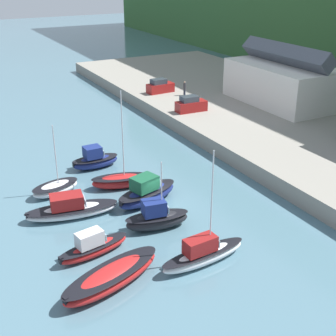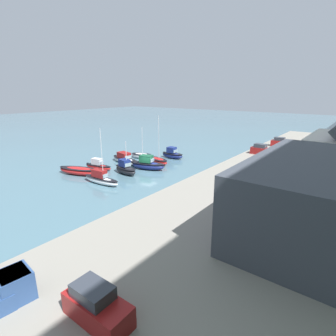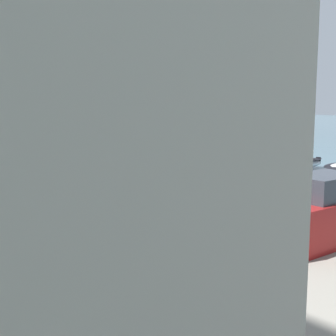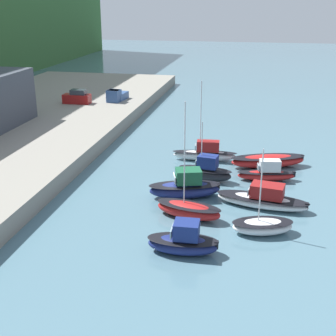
{
  "view_description": "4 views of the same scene",
  "coord_description": "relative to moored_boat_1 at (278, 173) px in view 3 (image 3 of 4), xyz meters",
  "views": [
    {
      "loc": [
        34.3,
        -17.28,
        20.72
      ],
      "look_at": [
        -2.01,
        2.18,
        2.38
      ],
      "focal_mm": 50.0,
      "sensor_mm": 36.0,
      "label": 1
    },
    {
      "loc": [
        34.96,
        31.37,
        14.24
      ],
      "look_at": [
        2.66,
        6.67,
        2.36
      ],
      "focal_mm": 28.0,
      "sensor_mm": 36.0,
      "label": 2
    },
    {
      "loc": [
        -26.56,
        27.37,
        6.23
      ],
      "look_at": [
        -1.48,
        6.48,
        1.53
      ],
      "focal_mm": 50.0,
      "sensor_mm": 36.0,
      "label": 3
    },
    {
      "loc": [
        -39.84,
        -6.94,
        17.37
      ],
      "look_at": [
        2.46,
        1.5,
        1.57
      ],
      "focal_mm": 50.0,
      "sensor_mm": 36.0,
      "label": 4
    }
  ],
  "objects": [
    {
      "name": "mooring_buoy_0",
      "position": [
        28.62,
        -16.27,
        -0.43
      ],
      "size": [
        0.59,
        0.59,
        0.59
      ],
      "color": "red",
      "rests_on": "ground_plane"
    },
    {
      "name": "ground_plane",
      "position": [
        4.83,
        1.7,
        -0.72
      ],
      "size": [
        320.0,
        320.0,
        0.0
      ],
      "primitive_type": "plane",
      "color": "slate"
    },
    {
      "name": "moored_boat_8",
      "position": [
        13.97,
        -6.51,
        -0.01
      ],
      "size": [
        4.99,
        8.6,
        1.34
      ],
      "rotation": [
        0.0,
        0.0,
        0.33
      ],
      "color": "red",
      "rests_on": "ground_plane"
    },
    {
      "name": "moored_boat_2",
      "position": [
        4.14,
        0.94,
        0.28
      ],
      "size": [
        4.16,
        7.03,
        2.71
      ],
      "rotation": [
        0.0,
        0.0,
        0.29
      ],
      "color": "navy",
      "rests_on": "ground_plane"
    },
    {
      "name": "moored_boat_7",
      "position": [
        9.93,
        -6.43,
        0.04
      ],
      "size": [
        2.55,
        6.05,
        2.15
      ],
      "rotation": [
        0.0,
        0.0,
        0.18
      ],
      "color": "red",
      "rests_on": "ground_plane"
    },
    {
      "name": "moored_boat_6",
      "position": [
        3.36,
        -6.09,
        0.04
      ],
      "size": [
        3.76,
        8.43,
        2.16
      ],
      "rotation": [
        0.0,
        0.0,
        -0.17
      ],
      "color": "silver",
      "rests_on": "ground_plane"
    },
    {
      "name": "moored_boat_4",
      "position": [
        14.78,
        0.41,
        0.13
      ],
      "size": [
        2.14,
        7.34,
        8.96
      ],
      "rotation": [
        0.0,
        0.0,
        0.07
      ],
      "color": "white",
      "rests_on": "ground_plane"
    },
    {
      "name": "moored_boat_3",
      "position": [
        8.69,
        -0.35,
        0.26
      ],
      "size": [
        2.81,
        5.73,
        6.02
      ],
      "rotation": [
        0.0,
        0.0,
        -0.16
      ],
      "color": "black",
      "rests_on": "ground_plane"
    },
    {
      "name": "parked_car_0",
      "position": [
        -13.78,
        16.31,
        1.99
      ],
      "size": [
        1.97,
        4.27,
        2.16
      ],
      "rotation": [
        0.0,
        0.0,
        -0.04
      ],
      "color": "maroon",
      "rests_on": "quay_promenade"
    },
    {
      "name": "moored_boat_1",
      "position": [
        0.0,
        0.0,
        0.0
      ],
      "size": [
        3.4,
        6.03,
        9.82
      ],
      "rotation": [
        0.0,
        0.0,
        -0.24
      ],
      "color": "red",
      "rests_on": "ground_plane"
    }
  ]
}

